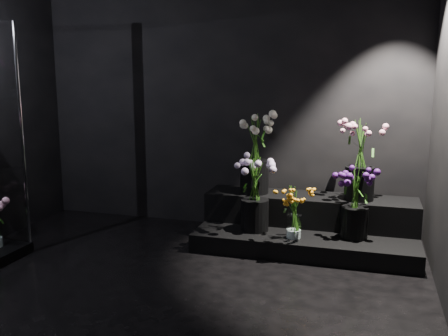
% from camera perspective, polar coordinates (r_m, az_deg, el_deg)
% --- Properties ---
extents(floor, '(4.00, 4.00, 0.00)m').
position_cam_1_polar(floor, '(3.67, -9.06, -15.11)').
color(floor, black).
rests_on(floor, ground).
extents(wall_back, '(4.00, 0.00, 4.00)m').
position_cam_1_polar(wall_back, '(5.19, 0.07, 8.56)').
color(wall_back, black).
rests_on(wall_back, floor).
extents(display_riser, '(2.00, 0.89, 0.44)m').
position_cam_1_polar(display_riser, '(4.82, 9.54, -6.46)').
color(display_riser, black).
rests_on(display_riser, floor).
extents(bouquet_orange_bells, '(0.36, 0.36, 0.49)m').
position_cam_1_polar(bouquet_orange_bells, '(4.42, 8.02, -4.79)').
color(bouquet_orange_bells, white).
rests_on(bouquet_orange_bells, display_riser).
extents(bouquet_lilac, '(0.39, 0.39, 0.70)m').
position_cam_1_polar(bouquet_lilac, '(4.57, 3.58, -2.40)').
color(bouquet_lilac, black).
rests_on(bouquet_lilac, display_riser).
extents(bouquet_purple, '(0.44, 0.44, 0.62)m').
position_cam_1_polar(bouquet_purple, '(4.50, 14.80, -3.45)').
color(bouquet_purple, black).
rests_on(bouquet_purple, display_riser).
extents(bouquet_cream_roses, '(0.42, 0.42, 0.76)m').
position_cam_1_polar(bouquet_cream_roses, '(4.84, 3.53, 1.98)').
color(bouquet_cream_roses, black).
rests_on(bouquet_cream_roses, display_riser).
extents(bouquet_pink_roses, '(0.45, 0.45, 0.74)m').
position_cam_1_polar(bouquet_pink_roses, '(4.73, 15.36, 1.39)').
color(bouquet_pink_roses, black).
rests_on(bouquet_pink_roses, display_riser).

